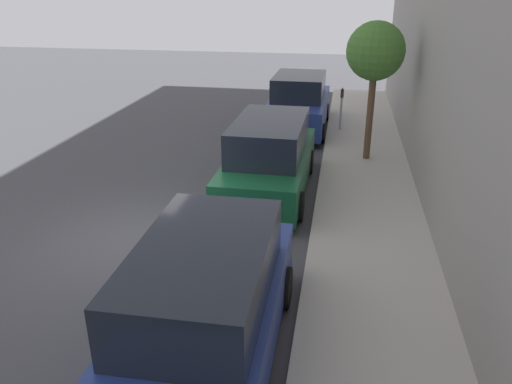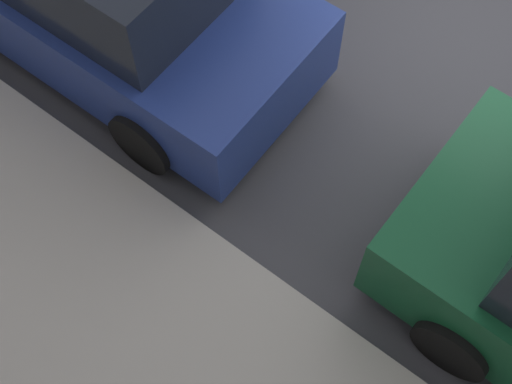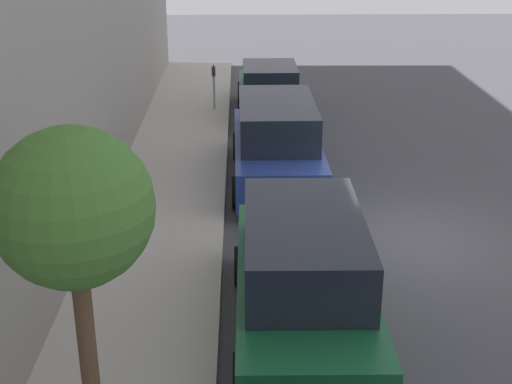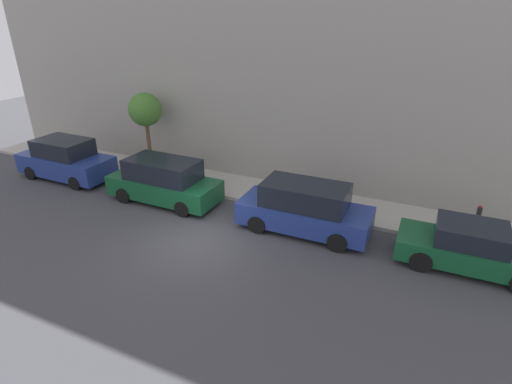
{
  "view_description": "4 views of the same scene",
  "coord_description": "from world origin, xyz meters",
  "px_view_note": "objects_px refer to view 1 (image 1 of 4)",
  "views": [
    {
      "loc": [
        3.98,
        -8.65,
        5.0
      ],
      "look_at": [
        2.35,
        0.67,
        1.0
      ],
      "focal_mm": 35.0,
      "sensor_mm": 36.0,
      "label": 1
    },
    {
      "loc": [
        5.38,
        1.24,
        6.04
      ],
      "look_at": [
        3.3,
        -0.35,
        1.0
      ],
      "focal_mm": 50.0,
      "sensor_mm": 36.0,
      "label": 2
    },
    {
      "loc": [
        3.15,
        12.15,
        5.97
      ],
      "look_at": [
        2.88,
        -0.11,
        1.0
      ],
      "focal_mm": 50.0,
      "sensor_mm": 36.0,
      "label": 3
    },
    {
      "loc": [
        -10.41,
        -7.14,
        7.61
      ],
      "look_at": [
        2.77,
        -1.06,
        1.0
      ],
      "focal_mm": 28.0,
      "sensor_mm": 36.0,
      "label": 4
    }
  ],
  "objects_px": {
    "parked_suv_fourth": "(299,104)",
    "parking_meter_far": "(341,104)",
    "parked_minivan_second": "(205,307)",
    "parked_minivan_third": "(269,158)",
    "street_tree": "(376,53)"
  },
  "relations": [
    {
      "from": "parking_meter_far",
      "to": "parked_suv_fourth",
      "type": "bearing_deg",
      "value": 169.54
    },
    {
      "from": "parking_meter_far",
      "to": "street_tree",
      "type": "xyz_separation_m",
      "value": [
        0.83,
        -3.01,
        2.15
      ]
    },
    {
      "from": "parked_minivan_third",
      "to": "parked_minivan_second",
      "type": "bearing_deg",
      "value": -89.38
    },
    {
      "from": "parked_minivan_second",
      "to": "parking_meter_far",
      "type": "bearing_deg",
      "value": 82.35
    },
    {
      "from": "street_tree",
      "to": "parked_suv_fourth",
      "type": "bearing_deg",
      "value": 125.61
    },
    {
      "from": "parked_minivan_second",
      "to": "parking_meter_far",
      "type": "xyz_separation_m",
      "value": [
        1.62,
        12.03,
        0.14
      ]
    },
    {
      "from": "parked_minivan_second",
      "to": "street_tree",
      "type": "relative_size",
      "value": 1.26
    },
    {
      "from": "parked_minivan_second",
      "to": "parked_minivan_third",
      "type": "xyz_separation_m",
      "value": [
        -0.07,
        6.32,
        0.0
      ]
    },
    {
      "from": "parked_minivan_second",
      "to": "parked_suv_fourth",
      "type": "relative_size",
      "value": 1.02
    },
    {
      "from": "parked_suv_fourth",
      "to": "street_tree",
      "type": "height_order",
      "value": "street_tree"
    },
    {
      "from": "parked_minivan_third",
      "to": "parked_suv_fourth",
      "type": "height_order",
      "value": "parked_suv_fourth"
    },
    {
      "from": "parked_minivan_second",
      "to": "parked_minivan_third",
      "type": "height_order",
      "value": "same"
    },
    {
      "from": "parked_suv_fourth",
      "to": "parked_minivan_third",
      "type": "bearing_deg",
      "value": -91.55
    },
    {
      "from": "parked_suv_fourth",
      "to": "parking_meter_far",
      "type": "distance_m",
      "value": 1.55
    },
    {
      "from": "parked_minivan_second",
      "to": "parked_suv_fourth",
      "type": "bearing_deg",
      "value": 89.56
    }
  ]
}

